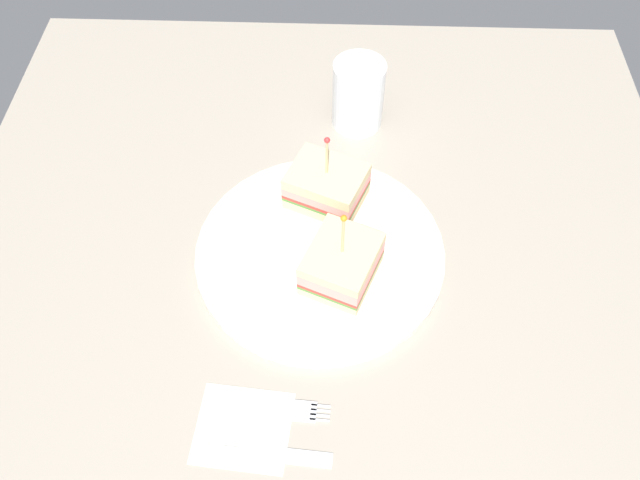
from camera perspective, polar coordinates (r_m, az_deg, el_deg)
The scene contains 8 objects.
ground_plane at distance 77.18cm, azimuth 0.00°, elevation -1.79°, with size 90.33×90.33×2.00cm, color #9E9384.
plate at distance 75.92cm, azimuth 0.00°, elevation -1.13°, with size 29.29×29.29×1.08cm, color silver.
sandwich_half_front at distance 71.43cm, azimuth 1.93°, elevation -2.11°, with size 10.49×9.73×10.99cm.
sandwich_half_back at distance 78.32cm, azimuth 0.58°, elevation 4.81°, with size 9.83×10.79×10.63cm.
drink_glass at distance 88.60cm, azimuth 3.39°, elevation 12.45°, with size 6.93×6.93×9.61cm.
napkin at distance 67.04cm, azimuth -6.83°, elevation -16.18°, with size 9.34×8.41×0.15cm, color beige.
fork at distance 67.28cm, azimuth -3.22°, elevation -14.71°, with size 2.44×12.36×0.35cm.
knife at distance 65.78cm, azimuth -3.97°, elevation -18.41°, with size 2.02×12.69×0.35cm.
Camera 1 is at (43.55, 1.49, 62.71)cm, focal length 36.13 mm.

